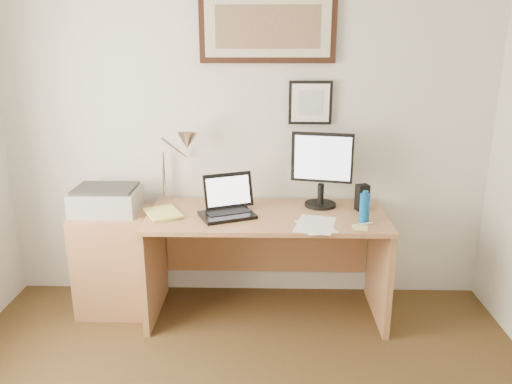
{
  "coord_description": "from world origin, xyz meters",
  "views": [
    {
      "loc": [
        0.15,
        -1.53,
        1.86
      ],
      "look_at": [
        0.08,
        1.43,
        0.96
      ],
      "focal_mm": 35.0,
      "sensor_mm": 36.0,
      "label": 1
    }
  ],
  "objects_px": {
    "side_cabinet": "(115,262)",
    "book": "(148,216)",
    "laptop": "(228,206)",
    "printer": "(106,200)",
    "desk": "(266,241)",
    "water_bottle": "(365,208)",
    "lcd_monitor": "(322,166)"
  },
  "relations": [
    {
      "from": "side_cabinet",
      "to": "book",
      "type": "distance_m",
      "value": 0.51
    },
    {
      "from": "laptop",
      "to": "printer",
      "type": "distance_m",
      "value": 0.85
    },
    {
      "from": "book",
      "to": "printer",
      "type": "relative_size",
      "value": 0.63
    },
    {
      "from": "printer",
      "to": "desk",
      "type": "bearing_deg",
      "value": 0.65
    },
    {
      "from": "book",
      "to": "desk",
      "type": "bearing_deg",
      "value": 12.37
    },
    {
      "from": "water_bottle",
      "to": "book",
      "type": "xyz_separation_m",
      "value": [
        -1.4,
        0.06,
        -0.08
      ]
    },
    {
      "from": "lcd_monitor",
      "to": "printer",
      "type": "height_order",
      "value": "lcd_monitor"
    },
    {
      "from": "printer",
      "to": "book",
      "type": "bearing_deg",
      "value": -26.24
    },
    {
      "from": "laptop",
      "to": "printer",
      "type": "height_order",
      "value": "laptop"
    },
    {
      "from": "water_bottle",
      "to": "printer",
      "type": "distance_m",
      "value": 1.74
    },
    {
      "from": "side_cabinet",
      "to": "lcd_monitor",
      "type": "relative_size",
      "value": 1.4
    },
    {
      "from": "desk",
      "to": "laptop",
      "type": "distance_m",
      "value": 0.4
    },
    {
      "from": "book",
      "to": "laptop",
      "type": "xyz_separation_m",
      "value": [
        0.52,
        0.07,
        0.05
      ]
    },
    {
      "from": "laptop",
      "to": "lcd_monitor",
      "type": "distance_m",
      "value": 0.7
    },
    {
      "from": "water_bottle",
      "to": "book",
      "type": "distance_m",
      "value": 1.41
    },
    {
      "from": "side_cabinet",
      "to": "laptop",
      "type": "distance_m",
      "value": 0.93
    },
    {
      "from": "water_bottle",
      "to": "laptop",
      "type": "distance_m",
      "value": 0.89
    },
    {
      "from": "side_cabinet",
      "to": "lcd_monitor",
      "type": "distance_m",
      "value": 1.6
    },
    {
      "from": "desk",
      "to": "lcd_monitor",
      "type": "xyz_separation_m",
      "value": [
        0.38,
        0.08,
        0.53
      ]
    },
    {
      "from": "side_cabinet",
      "to": "printer",
      "type": "height_order",
      "value": "printer"
    },
    {
      "from": "printer",
      "to": "laptop",
      "type": "bearing_deg",
      "value": -6.0
    },
    {
      "from": "side_cabinet",
      "to": "water_bottle",
      "type": "distance_m",
      "value": 1.77
    },
    {
      "from": "book",
      "to": "printer",
      "type": "bearing_deg",
      "value": 153.76
    },
    {
      "from": "desk",
      "to": "laptop",
      "type": "bearing_deg",
      "value": -158.68
    },
    {
      "from": "side_cabinet",
      "to": "laptop",
      "type": "xyz_separation_m",
      "value": [
        0.81,
        -0.07,
        0.44
      ]
    },
    {
      "from": "side_cabinet",
      "to": "printer",
      "type": "relative_size",
      "value": 1.66
    },
    {
      "from": "side_cabinet",
      "to": "water_bottle",
      "type": "xyz_separation_m",
      "value": [
        1.69,
        -0.19,
        0.48
      ]
    },
    {
      "from": "printer",
      "to": "water_bottle",
      "type": "bearing_deg",
      "value": -7.07
    },
    {
      "from": "side_cabinet",
      "to": "book",
      "type": "height_order",
      "value": "book"
    },
    {
      "from": "water_bottle",
      "to": "lcd_monitor",
      "type": "height_order",
      "value": "lcd_monitor"
    },
    {
      "from": "side_cabinet",
      "to": "desk",
      "type": "xyz_separation_m",
      "value": [
        1.07,
        0.04,
        0.15
      ]
    },
    {
      "from": "lcd_monitor",
      "to": "printer",
      "type": "bearing_deg",
      "value": -176.3
    }
  ]
}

